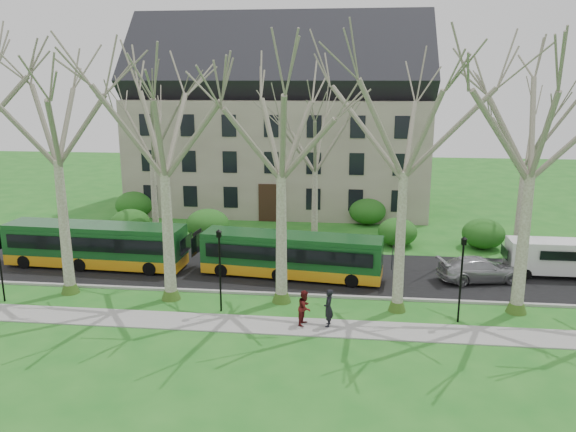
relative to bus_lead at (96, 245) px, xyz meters
The scene contains 15 objects.
ground 16.32m from the bus_lead, 17.85° to the right, with size 120.00×120.00×0.00m, color #206B1E.
sidewalk 17.25m from the bus_lead, 25.80° to the right, with size 70.00×2.00×0.06m, color gray.
road 15.55m from the bus_lead, ahead, with size 80.00×8.00×0.06m, color black.
curb 15.92m from the bus_lead, 12.68° to the right, with size 80.00×0.25×0.14m, color #A5A39E.
building 22.24m from the bus_lead, 63.52° to the left, with size 26.50×12.20×16.00m.
tree_row_verge 17.08m from the bus_lead, 16.83° to the right, with size 49.00×7.00×14.00m.
tree_row_far 16.02m from the bus_lead, 23.06° to the left, with size 33.00×7.00×12.00m.
lamp_row 16.62m from the bus_lead, 21.13° to the right, with size 36.22×0.22×4.30m.
hedges 14.08m from the bus_lead, 39.84° to the left, with size 30.60×8.60×2.00m.
bus_lead is the anchor object (origin of this frame).
bus_follow 12.57m from the bus_lead, ahead, with size 10.84×2.26×2.71m, color #14471D, non-canonical shape.
sedan 23.76m from the bus_lead, ahead, with size 2.01×4.94×1.43m, color #A1A1A5.
van_a 28.25m from the bus_lead, ahead, with size 5.07×1.85×2.21m, color silver, non-canonical shape.
pedestrian_a 16.76m from the bus_lead, 25.78° to the right, with size 0.68×0.45×1.88m, color black.
pedestrian_b 15.70m from the bus_lead, 27.39° to the right, with size 0.85×0.66×1.74m, color #551314.
Camera 1 is at (0.47, -27.60, 11.77)m, focal length 35.00 mm.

